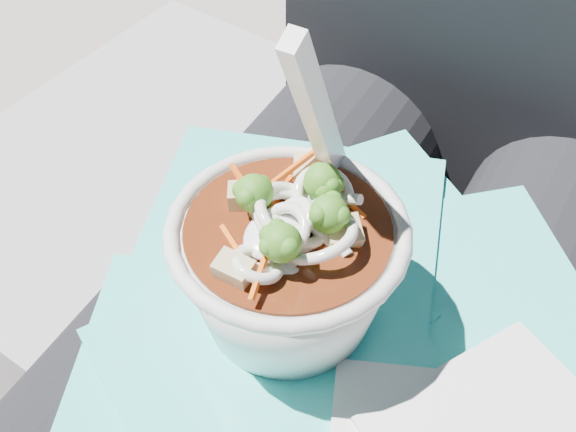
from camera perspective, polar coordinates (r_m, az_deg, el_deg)
The scene contains 5 objects.
stone_ledge at distance 0.91m, azimuth 7.00°, elevation -14.61°, with size 1.00×0.50×0.46m, color gray.
lap at distance 0.58m, azimuth 3.58°, elevation -11.30°, with size 0.36×0.48×0.16m.
person_body at distance 0.61m, azimuth 7.56°, elevation -3.63°, with size 0.34×0.94×1.01m.
plastic_bag at distance 0.50m, azimuth 1.66°, elevation -6.76°, with size 0.37×0.37×0.01m.
udon_bowl at distance 0.45m, azimuth 0.07°, elevation -3.08°, with size 0.17×0.17×0.19m.
Camera 1 is at (0.12, -0.28, 1.02)m, focal length 50.00 mm.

